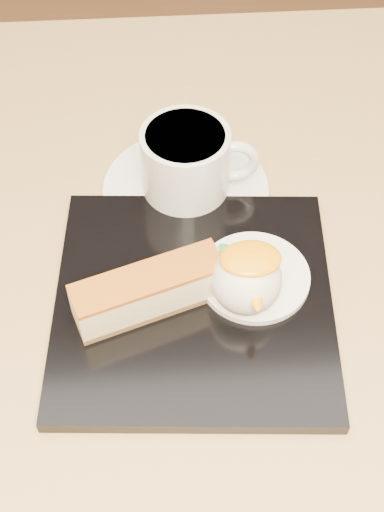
{
  "coord_description": "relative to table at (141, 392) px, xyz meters",
  "views": [
    {
      "loc": [
        0.03,
        -0.33,
        1.2
      ],
      "look_at": [
        0.05,
        0.01,
        0.76
      ],
      "focal_mm": 50.0,
      "sensor_mm": 36.0,
      "label": 1
    }
  ],
  "objects": [
    {
      "name": "saucer",
      "position": [
        0.05,
        0.12,
        0.16
      ],
      "size": [
        0.15,
        0.15,
        0.01
      ],
      "primitive_type": "cylinder",
      "color": "white",
      "rests_on": "table"
    },
    {
      "name": "cheesecake",
      "position": [
        0.02,
        -0.01,
        0.19
      ],
      "size": [
        0.12,
        0.07,
        0.04
      ],
      "rotation": [
        0.0,
        0.0,
        0.33
      ],
      "color": "brown",
      "rests_on": "dessert_plate"
    },
    {
      "name": "mango_sauce",
      "position": [
        0.09,
        -0.01,
        0.22
      ],
      "size": [
        0.05,
        0.04,
        0.01
      ],
      "primitive_type": "ellipsoid",
      "color": "#FF9C08",
      "rests_on": "ice_cream_scoop"
    },
    {
      "name": "mint_sprig",
      "position": [
        0.07,
        0.03,
        0.17
      ],
      "size": [
        0.04,
        0.03,
        0.0
      ],
      "color": "green",
      "rests_on": "cream_smear"
    },
    {
      "name": "ice_cream_scoop",
      "position": [
        0.09,
        -0.01,
        0.19
      ],
      "size": [
        0.06,
        0.06,
        0.06
      ],
      "primitive_type": "sphere",
      "color": "white",
      "rests_on": "cream_smear"
    },
    {
      "name": "coffee_cup",
      "position": [
        0.05,
        0.12,
        0.2
      ],
      "size": [
        0.1,
        0.08,
        0.06
      ],
      "rotation": [
        0.0,
        0.0,
        -0.05
      ],
      "color": "white",
      "rests_on": "saucer"
    },
    {
      "name": "dessert_plate",
      "position": [
        0.05,
        -0.01,
        0.16
      ],
      "size": [
        0.24,
        0.24,
        0.01
      ],
      "primitive_type": "cube",
      "rotation": [
        0.0,
        0.0,
        -0.07
      ],
      "color": "black",
      "rests_on": "table"
    },
    {
      "name": "cream_smear",
      "position": [
        0.1,
        0.01,
        0.17
      ],
      "size": [
        0.09,
        0.09,
        0.01
      ],
      "primitive_type": "cylinder",
      "color": "white",
      "rests_on": "dessert_plate"
    },
    {
      "name": "table",
      "position": [
        0.0,
        0.0,
        0.0
      ],
      "size": [
        0.8,
        0.8,
        0.72
      ],
      "color": "black",
      "rests_on": "ground"
    }
  ]
}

